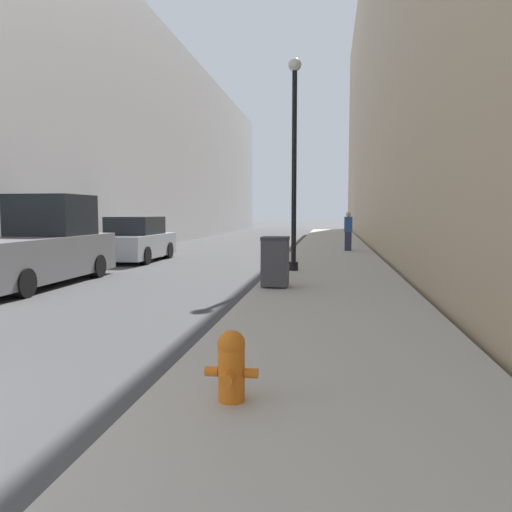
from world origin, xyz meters
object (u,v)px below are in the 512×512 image
object	(u,v)px
lamppost	(294,151)
pedestrian_on_sidewalk	(348,231)
pickup_truck	(37,248)
parked_sedan_near	(136,241)
trash_bin	(275,261)
fire_hydrant	(231,364)

from	to	relation	value
lamppost	pedestrian_on_sidewalk	size ratio (longest dim) A/B	3.50
pickup_truck	pedestrian_on_sidewalk	world-z (taller)	pickup_truck
lamppost	parked_sedan_near	size ratio (longest dim) A/B	1.45
lamppost	pedestrian_on_sidewalk	world-z (taller)	lamppost
parked_sedan_near	trash_bin	bearing A→B (deg)	-47.82
lamppost	trash_bin	bearing A→B (deg)	-93.12
trash_bin	parked_sedan_near	size ratio (longest dim) A/B	0.28
fire_hydrant	parked_sedan_near	bearing A→B (deg)	115.17
fire_hydrant	pickup_truck	bearing A→B (deg)	131.46
trash_bin	pedestrian_on_sidewalk	distance (m)	11.38
trash_bin	lamppost	world-z (taller)	lamppost
trash_bin	lamppost	bearing A→B (deg)	86.88
trash_bin	lamppost	size ratio (longest dim) A/B	0.19
trash_bin	pickup_truck	distance (m)	6.15
lamppost	pedestrian_on_sidewalk	xyz separation A→B (m)	(1.84, 7.93, -2.57)
pickup_truck	parked_sedan_near	distance (m)	6.22
lamppost	pickup_truck	world-z (taller)	lamppost
trash_bin	fire_hydrant	bearing A→B (deg)	-86.96
parked_sedan_near	pedestrian_on_sidewalk	xyz separation A→B (m)	(8.02, 4.57, 0.24)
trash_bin	parked_sedan_near	world-z (taller)	parked_sedan_near
pedestrian_on_sidewalk	lamppost	bearing A→B (deg)	-103.06
fire_hydrant	trash_bin	world-z (taller)	trash_bin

